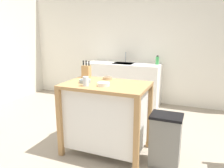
# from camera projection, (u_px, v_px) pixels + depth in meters

# --- Properties ---
(ground_plane) EXTENTS (6.49, 6.49, 0.00)m
(ground_plane) POSITION_uv_depth(u_px,v_px,m) (88.00, 153.00, 2.90)
(ground_plane) COLOR gray
(ground_plane) RESTS_ON ground
(wall_back) EXTENTS (5.49, 0.10, 2.60)m
(wall_back) POSITION_uv_depth(u_px,v_px,m) (140.00, 43.00, 4.84)
(wall_back) COLOR silver
(wall_back) RESTS_ON ground
(kitchen_island) EXTENTS (1.05, 0.69, 0.92)m
(kitchen_island) POSITION_uv_depth(u_px,v_px,m) (106.00, 114.00, 2.84)
(kitchen_island) COLOR #AD7F4C
(kitchen_island) RESTS_ON ground
(knife_block) EXTENTS (0.11, 0.09, 0.24)m
(knife_block) POSITION_uv_depth(u_px,v_px,m) (86.00, 71.00, 3.09)
(knife_block) COLOR tan
(knife_block) RESTS_ON kitchen_island
(bowl_stoneware_deep) EXTENTS (0.14, 0.14, 0.04)m
(bowl_stoneware_deep) POSITION_uv_depth(u_px,v_px,m) (85.00, 81.00, 2.79)
(bowl_stoneware_deep) COLOR gray
(bowl_stoneware_deep) RESTS_ON kitchen_island
(bowl_ceramic_small) EXTENTS (0.15, 0.15, 0.04)m
(bowl_ceramic_small) POSITION_uv_depth(u_px,v_px,m) (104.00, 84.00, 2.62)
(bowl_ceramic_small) COLOR silver
(bowl_ceramic_small) RESTS_ON kitchen_island
(bowl_ceramic_wide) EXTENTS (0.12, 0.12, 0.04)m
(bowl_ceramic_wide) POSITION_uv_depth(u_px,v_px,m) (107.00, 78.00, 2.98)
(bowl_ceramic_wide) COLOR tan
(bowl_ceramic_wide) RESTS_ON kitchen_island
(drinking_cup) EXTENTS (0.07, 0.07, 0.12)m
(drinking_cup) POSITION_uv_depth(u_px,v_px,m) (86.00, 81.00, 2.61)
(drinking_cup) COLOR silver
(drinking_cup) RESTS_ON kitchen_island
(trash_bin) EXTENTS (0.36, 0.28, 0.63)m
(trash_bin) POSITION_uv_depth(u_px,v_px,m) (165.00, 140.00, 2.58)
(trash_bin) COLOR slate
(trash_bin) RESTS_ON ground
(sink_counter) EXTENTS (1.58, 0.60, 0.90)m
(sink_counter) POSITION_uv_depth(u_px,v_px,m) (123.00, 83.00, 4.82)
(sink_counter) COLOR white
(sink_counter) RESTS_ON ground
(sink_faucet) EXTENTS (0.02, 0.02, 0.22)m
(sink_faucet) POSITION_uv_depth(u_px,v_px,m) (126.00, 57.00, 4.82)
(sink_faucet) COLOR #B7BCC1
(sink_faucet) RESTS_ON sink_counter
(bottle_spray_cleaner) EXTENTS (0.07, 0.07, 0.19)m
(bottle_spray_cleaner) POSITION_uv_depth(u_px,v_px,m) (157.00, 60.00, 4.49)
(bottle_spray_cleaner) COLOR green
(bottle_spray_cleaner) RESTS_ON sink_counter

